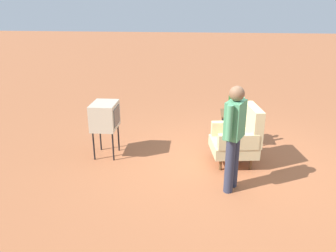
{
  "coord_description": "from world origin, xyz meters",
  "views": [
    {
      "loc": [
        5.52,
        -0.56,
        2.71
      ],
      "look_at": [
        -0.07,
        -1.17,
        0.65
      ],
      "focal_mm": 35.53,
      "sensor_mm": 36.0,
      "label": 1
    }
  ],
  "objects_px": {
    "side_table": "(235,118)",
    "tv_on_stand": "(105,116)",
    "flower_vase": "(243,105)",
    "person_standing": "(234,133)",
    "bottle_tall_amber": "(246,107)",
    "bottle_wine_green": "(230,103)",
    "armchair": "(239,137)"
  },
  "relations": [
    {
      "from": "side_table",
      "to": "tv_on_stand",
      "type": "xyz_separation_m",
      "value": [
        0.79,
        -2.43,
        0.21
      ]
    },
    {
      "from": "flower_vase",
      "to": "person_standing",
      "type": "bearing_deg",
      "value": -10.05
    },
    {
      "from": "bottle_tall_amber",
      "to": "flower_vase",
      "type": "xyz_separation_m",
      "value": [
        -0.17,
        -0.03,
        -0.0
      ]
    },
    {
      "from": "bottle_tall_amber",
      "to": "bottle_wine_green",
      "type": "distance_m",
      "value": 0.36
    },
    {
      "from": "bottle_wine_green",
      "to": "flower_vase",
      "type": "relative_size",
      "value": 1.21
    },
    {
      "from": "person_standing",
      "to": "bottle_tall_amber",
      "type": "relative_size",
      "value": 5.47
    },
    {
      "from": "tv_on_stand",
      "to": "person_standing",
      "type": "distance_m",
      "value": 2.47
    },
    {
      "from": "side_table",
      "to": "flower_vase",
      "type": "xyz_separation_m",
      "value": [
        -0.09,
        0.16,
        0.25
      ]
    },
    {
      "from": "armchair",
      "to": "person_standing",
      "type": "bearing_deg",
      "value": -11.66
    },
    {
      "from": "person_standing",
      "to": "bottle_wine_green",
      "type": "relative_size",
      "value": 5.12
    },
    {
      "from": "side_table",
      "to": "bottle_tall_amber",
      "type": "relative_size",
      "value": 2.24
    },
    {
      "from": "side_table",
      "to": "flower_vase",
      "type": "distance_m",
      "value": 0.31
    },
    {
      "from": "flower_vase",
      "to": "tv_on_stand",
      "type": "bearing_deg",
      "value": -71.24
    },
    {
      "from": "bottle_tall_amber",
      "to": "flower_vase",
      "type": "distance_m",
      "value": 0.17
    },
    {
      "from": "bottle_tall_amber",
      "to": "tv_on_stand",
      "type": "bearing_deg",
      "value": -74.82
    },
    {
      "from": "side_table",
      "to": "flower_vase",
      "type": "relative_size",
      "value": 2.54
    },
    {
      "from": "armchair",
      "to": "flower_vase",
      "type": "height_order",
      "value": "armchair"
    },
    {
      "from": "tv_on_stand",
      "to": "bottle_wine_green",
      "type": "relative_size",
      "value": 3.22
    },
    {
      "from": "armchair",
      "to": "tv_on_stand",
      "type": "relative_size",
      "value": 1.03
    },
    {
      "from": "side_table",
      "to": "person_standing",
      "type": "bearing_deg",
      "value": -5.55
    },
    {
      "from": "tv_on_stand",
      "to": "bottle_wine_green",
      "type": "xyz_separation_m",
      "value": [
        -0.92,
        2.33,
        0.05
      ]
    },
    {
      "from": "bottle_tall_amber",
      "to": "bottle_wine_green",
      "type": "xyz_separation_m",
      "value": [
        -0.21,
        -0.29,
        0.01
      ]
    },
    {
      "from": "person_standing",
      "to": "flower_vase",
      "type": "distance_m",
      "value": 1.92
    },
    {
      "from": "person_standing",
      "to": "bottle_tall_amber",
      "type": "height_order",
      "value": "person_standing"
    },
    {
      "from": "armchair",
      "to": "side_table",
      "type": "height_order",
      "value": "armchair"
    },
    {
      "from": "bottle_tall_amber",
      "to": "bottle_wine_green",
      "type": "bearing_deg",
      "value": -126.24
    },
    {
      "from": "side_table",
      "to": "bottle_wine_green",
      "type": "relative_size",
      "value": 2.1
    },
    {
      "from": "tv_on_stand",
      "to": "bottle_tall_amber",
      "type": "distance_m",
      "value": 2.71
    },
    {
      "from": "armchair",
      "to": "flower_vase",
      "type": "xyz_separation_m",
      "value": [
        -0.95,
        0.14,
        0.32
      ]
    },
    {
      "from": "armchair",
      "to": "tv_on_stand",
      "type": "height_order",
      "value": "armchair"
    },
    {
      "from": "person_standing",
      "to": "armchair",
      "type": "bearing_deg",
      "value": 168.34
    },
    {
      "from": "bottle_wine_green",
      "to": "armchair",
      "type": "bearing_deg",
      "value": 6.87
    }
  ]
}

